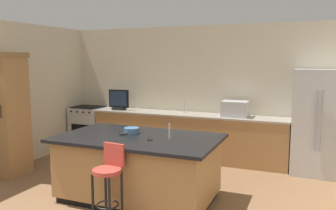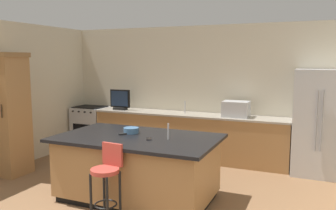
% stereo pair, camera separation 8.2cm
% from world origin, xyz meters
% --- Properties ---
extents(wall_back, '(6.11, 0.12, 2.65)m').
position_xyz_m(wall_back, '(0.00, 4.50, 1.32)').
color(wall_back, beige).
rests_on(wall_back, ground_plane).
extents(wall_left, '(0.12, 4.90, 2.65)m').
position_xyz_m(wall_left, '(-2.86, 2.25, 1.32)').
color(wall_left, beige).
rests_on(wall_left, ground_plane).
extents(counter_back, '(3.94, 0.62, 0.91)m').
position_xyz_m(counter_back, '(-0.05, 4.12, 0.45)').
color(counter_back, '#9E7042').
rests_on(counter_back, ground_plane).
extents(kitchen_island, '(2.24, 1.35, 0.90)m').
position_xyz_m(kitchen_island, '(0.00, 1.91, 0.46)').
color(kitchen_island, black).
rests_on(kitchen_island, ground_plane).
extents(refrigerator, '(0.82, 0.74, 1.81)m').
position_xyz_m(refrigerator, '(2.34, 4.07, 0.91)').
color(refrigerator, '#B7BABF').
rests_on(refrigerator, ground_plane).
extents(range_oven, '(0.72, 0.63, 0.93)m').
position_xyz_m(range_oven, '(-2.39, 4.12, 0.46)').
color(range_oven, '#B7BABF').
rests_on(range_oven, ground_plane).
extents(cabinet_tower, '(0.57, 0.57, 2.09)m').
position_xyz_m(cabinet_tower, '(-2.53, 2.01, 1.09)').
color(cabinet_tower, '#9E7042').
rests_on(cabinet_tower, ground_plane).
extents(microwave, '(0.48, 0.36, 0.29)m').
position_xyz_m(microwave, '(0.91, 4.12, 1.05)').
color(microwave, '#B7BABF').
rests_on(microwave, counter_back).
extents(tv_monitor, '(0.46, 0.16, 0.43)m').
position_xyz_m(tv_monitor, '(-1.57, 4.07, 1.11)').
color(tv_monitor, black).
rests_on(tv_monitor, counter_back).
extents(sink_faucet_back, '(0.02, 0.02, 0.24)m').
position_xyz_m(sink_faucet_back, '(-0.15, 4.22, 1.03)').
color(sink_faucet_back, '#B2B2B7').
rests_on(sink_faucet_back, counter_back).
extents(sink_faucet_island, '(0.02, 0.02, 0.22)m').
position_xyz_m(sink_faucet_island, '(0.47, 1.91, 1.01)').
color(sink_faucet_island, '#B2B2B7').
rests_on(sink_faucet_island, kitchen_island).
extents(bar_stool_center, '(0.34, 0.35, 0.96)m').
position_xyz_m(bar_stool_center, '(0.01, 1.13, 0.58)').
color(bar_stool_center, '#B23D33').
rests_on(bar_stool_center, ground_plane).
extents(fruit_bowl, '(0.22, 0.22, 0.08)m').
position_xyz_m(fruit_bowl, '(-0.19, 2.07, 0.95)').
color(fruit_bowl, '#3F668C').
rests_on(fruit_bowl, kitchen_island).
extents(cell_phone, '(0.13, 0.17, 0.01)m').
position_xyz_m(cell_phone, '(0.22, 1.83, 0.91)').
color(cell_phone, black).
rests_on(cell_phone, kitchen_island).
extents(tv_remote, '(0.15, 0.16, 0.02)m').
position_xyz_m(tv_remote, '(-0.23, 1.95, 0.91)').
color(tv_remote, black).
rests_on(tv_remote, kitchen_island).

